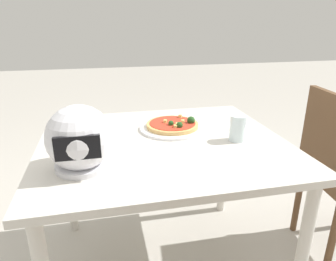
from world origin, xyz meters
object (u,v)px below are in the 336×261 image
object	(u,v)px
dining_table	(163,157)
pizza	(173,125)
motorcycle_helmet	(80,139)
drinking_glass	(238,128)

from	to	relation	value
dining_table	pizza	distance (m)	0.19
motorcycle_helmet	drinking_glass	world-z (taller)	motorcycle_helmet
motorcycle_helmet	dining_table	bearing A→B (deg)	-150.34
drinking_glass	dining_table	bearing A→B (deg)	-12.18
dining_table	motorcycle_helmet	distance (m)	0.44
dining_table	drinking_glass	bearing A→B (deg)	167.82
pizza	motorcycle_helmet	world-z (taller)	motorcycle_helmet
pizza	drinking_glass	size ratio (longest dim) A/B	2.21
motorcycle_helmet	drinking_glass	bearing A→B (deg)	-169.34
dining_table	motorcycle_helmet	world-z (taller)	motorcycle_helmet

